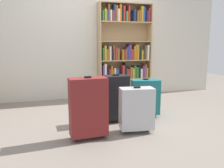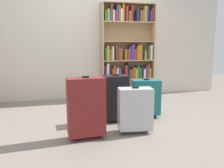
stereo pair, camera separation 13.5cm
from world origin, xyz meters
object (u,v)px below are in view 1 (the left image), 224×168
at_px(bookshelf, 124,49).
at_px(suitcase_teal, 145,97).
at_px(suitcase_dark_red, 88,107).
at_px(suitcase_black, 116,97).
at_px(suitcase_silver, 137,108).

xyz_separation_m(bookshelf, suitcase_teal, (-0.15, -1.40, -0.70)).
distance_m(suitcase_dark_red, suitcase_teal, 1.18).
height_order(bookshelf, suitcase_teal, bookshelf).
relative_size(bookshelf, suitcase_black, 2.76).
xyz_separation_m(bookshelf, suitcase_dark_red, (-1.16, -1.99, -0.62)).
height_order(bookshelf, suitcase_silver, bookshelf).
relative_size(bookshelf, suitcase_dark_red, 2.53).
bearing_deg(suitcase_silver, suitcase_black, 104.67).
distance_m(bookshelf, suitcase_silver, 2.14).
distance_m(bookshelf, suitcase_teal, 1.57).
xyz_separation_m(bookshelf, suitcase_silver, (-0.53, -1.96, -0.70)).
bearing_deg(suitcase_dark_red, suitcase_black, 45.52).
height_order(bookshelf, suitcase_dark_red, bookshelf).
distance_m(suitcase_black, suitcase_teal, 0.51).
xyz_separation_m(suitcase_dark_red, suitcase_teal, (1.01, 0.59, -0.08)).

